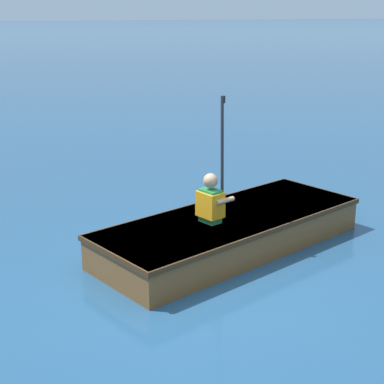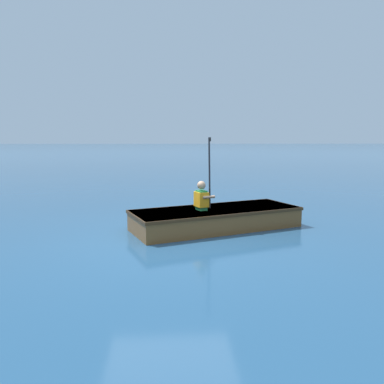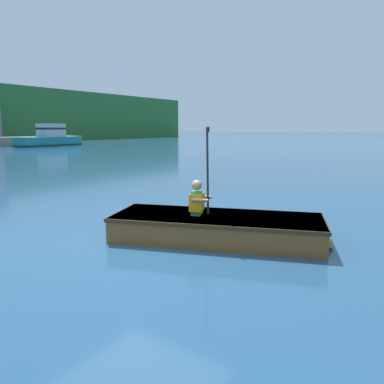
{
  "view_description": "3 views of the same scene",
  "coord_description": "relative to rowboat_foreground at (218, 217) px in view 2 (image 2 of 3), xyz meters",
  "views": [
    {
      "loc": [
        -5.11,
        1.78,
        2.79
      ],
      "look_at": [
        0.99,
        -0.46,
        0.76
      ],
      "focal_mm": 55.0,
      "sensor_mm": 36.0,
      "label": 1
    },
    {
      "loc": [
        -6.52,
        0.04,
        1.83
      ],
      "look_at": [
        0.99,
        -0.46,
        0.76
      ],
      "focal_mm": 35.0,
      "sensor_mm": 36.0,
      "label": 2
    },
    {
      "loc": [
        -4.24,
        -4.03,
        1.86
      ],
      "look_at": [
        0.99,
        -0.46,
        0.76
      ],
      "focal_mm": 35.0,
      "sensor_mm": 36.0,
      "label": 3
    }
  ],
  "objects": [
    {
      "name": "ground_plane",
      "position": [
        -1.01,
        1.01,
        -0.24
      ],
      "size": [
        300.0,
        300.0,
        0.0
      ],
      "primitive_type": "plane",
      "color": "navy"
    },
    {
      "name": "rowboat_foreground",
      "position": [
        0.0,
        0.0,
        0.0
      ],
      "size": [
        2.43,
        3.69,
        0.41
      ],
      "color": "brown",
      "rests_on": "ground"
    },
    {
      "name": "person_paddler",
      "position": [
        -0.14,
        0.36,
        0.45
      ],
      "size": [
        0.43,
        0.42,
        1.45
      ],
      "color": "#267F3F",
      "rests_on": "rowboat_foreground"
    }
  ]
}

